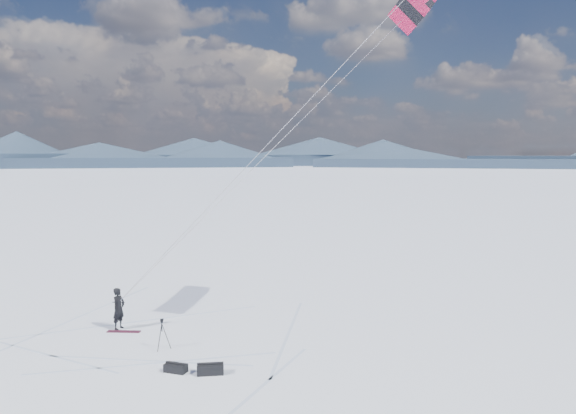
% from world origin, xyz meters
% --- Properties ---
extents(ground, '(1800.00, 1800.00, 0.00)m').
position_xyz_m(ground, '(0.00, 0.00, 0.00)').
color(ground, white).
extents(horizon_hills, '(704.00, 705.94, 9.81)m').
position_xyz_m(horizon_hills, '(-0.00, 0.00, 4.23)').
color(horizon_hills, '#1B293C').
rests_on(horizon_hills, ground).
extents(snow_tracks, '(17.62, 10.25, 0.01)m').
position_xyz_m(snow_tracks, '(0.33, 0.01, 0.00)').
color(snow_tracks, '#ACBCD6').
rests_on(snow_tracks, ground).
extents(snowkiter, '(0.55, 0.72, 1.78)m').
position_xyz_m(snowkiter, '(-1.34, 3.02, 0.00)').
color(snowkiter, black).
rests_on(snowkiter, ground).
extents(snowboard, '(1.41, 0.40, 0.04)m').
position_xyz_m(snowboard, '(-0.97, 2.65, 0.02)').
color(snowboard, maroon).
rests_on(snowboard, ground).
extents(tripod, '(0.58, 0.56, 1.18)m').
position_xyz_m(tripod, '(1.41, 0.96, 0.76)').
color(tripod, black).
rests_on(tripod, ground).
extents(gear_bag_a, '(0.98, 0.66, 0.40)m').
position_xyz_m(gear_bag_a, '(3.95, -1.12, 0.18)').
color(gear_bag_a, black).
rests_on(gear_bag_a, ground).
extents(gear_bag_b, '(0.82, 0.50, 0.35)m').
position_xyz_m(gear_bag_b, '(2.73, -1.14, 0.15)').
color(gear_bag_b, black).
rests_on(gear_bag_b, ground).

